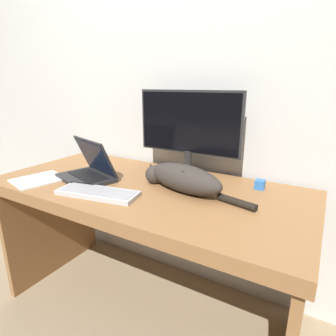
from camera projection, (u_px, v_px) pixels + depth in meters
wall_back at (186, 75)px, 1.62m from camera, size 6.40×0.06×2.60m
desk at (146, 213)px, 1.46m from camera, size 1.60×0.75×0.76m
monitor at (188, 129)px, 1.51m from camera, size 0.59×0.19×0.46m
laptop at (89, 171)px, 1.50m from camera, size 0.36×0.30×0.22m
external_keyboard at (98, 193)px, 1.29m from camera, size 0.40×0.20×0.02m
cat at (183, 178)px, 1.32m from camera, size 0.59×0.24×0.13m
paper_notepad at (38, 180)px, 1.49m from camera, size 0.26×0.29×0.01m
small_toy at (260, 185)px, 1.36m from camera, size 0.04×0.04×0.04m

